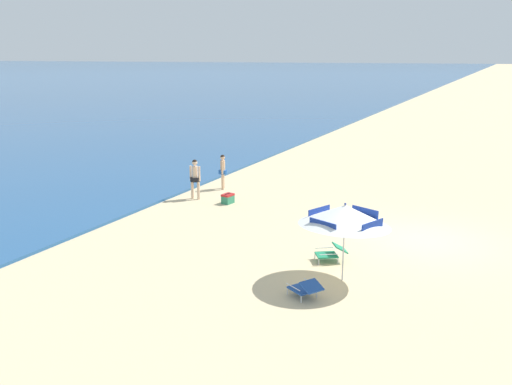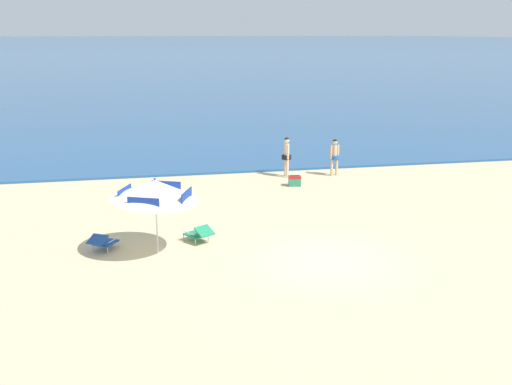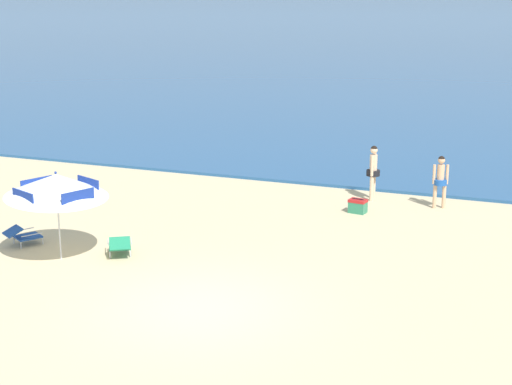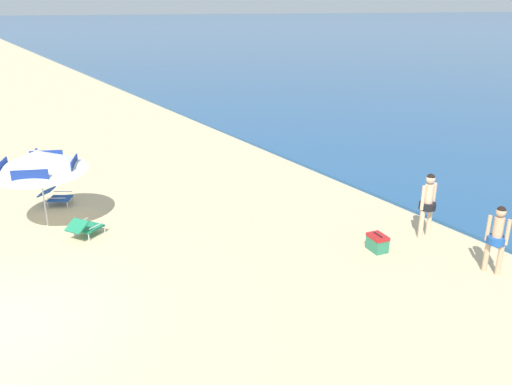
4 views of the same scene
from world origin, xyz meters
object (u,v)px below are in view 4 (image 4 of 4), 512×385
Objects in this scene: beach_umbrella_striped_main at (38,161)px; lounge_chair_under_umbrella at (55,196)px; lounge_chair_beside_umbrella at (85,227)px; person_standing_beside at (497,235)px; cooler_box at (377,243)px; person_standing_near_shore at (428,201)px.

beach_umbrella_striped_main reaches higher than lounge_chair_under_umbrella.
person_standing_beside is at bearing 47.39° from lounge_chair_beside_umbrella.
lounge_chair_beside_umbrella is at bearing -127.62° from cooler_box.
beach_umbrella_striped_main reaches higher than cooler_box.
lounge_chair_beside_umbrella is (2.72, 0.18, -0.00)m from lounge_chair_under_umbrella.
person_standing_near_shore is (4.52, 7.35, 0.71)m from lounge_chair_beside_umbrella.
beach_umbrella_striped_main is at bearing -150.28° from lounge_chair_beside_umbrella.
lounge_chair_beside_umbrella is at bearing -132.61° from person_standing_beside.
beach_umbrella_striped_main is at bearing -125.48° from person_standing_near_shore.
person_standing_near_shore is at bearing 87.74° from cooler_box.
person_standing_near_shore reaches higher than person_standing_beside.
lounge_chair_beside_umbrella is 0.65× the size of person_standing_beside.
person_standing_beside is (7.79, 7.84, -0.91)m from beach_umbrella_striped_main.
cooler_box is (7.17, 5.96, -0.07)m from lounge_chair_under_umbrella.
lounge_chair_beside_umbrella is 9.73m from person_standing_beside.
lounge_chair_under_umbrella is 10.47m from person_standing_near_shore.
cooler_box is (-0.06, -1.57, -0.77)m from person_standing_near_shore.
cooler_box is (-2.11, -1.36, -0.71)m from person_standing_beside.
beach_umbrella_striped_main reaches higher than person_standing_beside.
person_standing_near_shore is at bearing 54.52° from beach_umbrella_striped_main.
person_standing_near_shore is at bearing 58.43° from lounge_chair_beside_umbrella.
cooler_box is at bearing 48.78° from beach_umbrella_striped_main.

